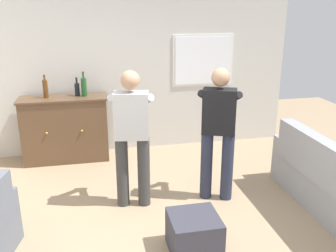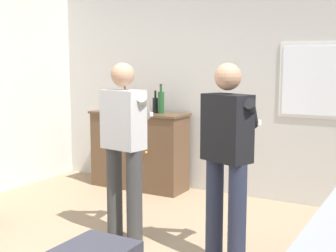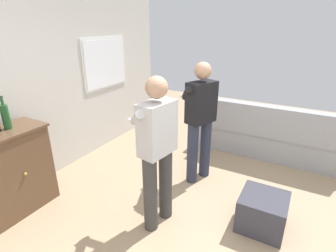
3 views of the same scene
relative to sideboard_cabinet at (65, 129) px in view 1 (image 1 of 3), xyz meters
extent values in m
plane|color=#9E8466|center=(1.16, -2.30, -0.51)|extent=(10.40, 10.40, 0.00)
cube|color=beige|center=(1.16, 0.36, 0.89)|extent=(5.20, 0.12, 2.80)
cube|color=silver|center=(2.30, 0.30, 0.96)|extent=(1.04, 0.02, 0.86)
cube|color=white|center=(2.30, 0.29, 0.96)|extent=(0.96, 0.03, 0.78)
cube|color=gray|center=(2.97, -2.47, 0.16)|extent=(0.18, 2.13, 0.50)
cube|color=gray|center=(3.17, -1.33, -0.19)|extent=(0.55, 0.18, 0.64)
cube|color=brown|center=(0.00, 0.00, -0.02)|extent=(1.29, 0.44, 0.99)
cube|color=brown|center=(0.00, 0.00, 0.50)|extent=(1.33, 0.48, 0.03)
sphere|color=#B79338|center=(-0.26, -0.23, 0.03)|extent=(0.04, 0.04, 0.04)
sphere|color=#B79338|center=(0.26, -0.23, 0.03)|extent=(0.04, 0.04, 0.04)
cylinder|color=#593314|center=(-0.24, 0.03, 0.65)|extent=(0.08, 0.08, 0.27)
cylinder|color=#593314|center=(-0.24, 0.03, 0.81)|extent=(0.03, 0.03, 0.06)
cylinder|color=#262626|center=(-0.24, 0.03, 0.85)|extent=(0.03, 0.03, 0.02)
cylinder|color=black|center=(0.22, 0.05, 0.61)|extent=(0.07, 0.07, 0.20)
cylinder|color=black|center=(0.22, 0.05, 0.74)|extent=(0.03, 0.03, 0.08)
cylinder|color=#262626|center=(0.22, 0.05, 0.79)|extent=(0.03, 0.03, 0.02)
cylinder|color=#1E4C23|center=(0.33, 0.02, 0.65)|extent=(0.08, 0.08, 0.28)
cylinder|color=#1E4C23|center=(0.33, 0.02, 0.83)|extent=(0.03, 0.03, 0.08)
cylinder|color=#262626|center=(0.33, 0.02, 0.88)|extent=(0.03, 0.03, 0.02)
cube|color=#33333D|center=(1.35, -2.66, -0.32)|extent=(0.49, 0.49, 0.39)
cylinder|color=#383838|center=(0.74, -1.59, -0.07)|extent=(0.15, 0.15, 0.88)
cylinder|color=#383838|center=(1.00, -1.63, -0.07)|extent=(0.15, 0.15, 0.88)
cube|color=#B7B7B7|center=(0.87, -1.61, 0.64)|extent=(0.43, 0.28, 0.55)
sphere|color=tan|center=(0.87, -1.61, 1.06)|extent=(0.22, 0.22, 0.22)
cylinder|color=#B7B7B7|center=(0.78, -1.44, 0.75)|extent=(0.37, 0.37, 0.29)
cylinder|color=#B7B7B7|center=(1.01, -1.47, 0.75)|extent=(0.28, 0.43, 0.29)
cube|color=white|center=(0.92, -1.30, 0.67)|extent=(0.15, 0.06, 0.04)
cylinder|color=#282D42|center=(1.80, -1.61, -0.07)|extent=(0.15, 0.15, 0.88)
cylinder|color=#282D42|center=(2.04, -1.70, -0.07)|extent=(0.15, 0.15, 0.88)
cube|color=black|center=(1.92, -1.66, 0.64)|extent=(0.45, 0.35, 0.55)
sphere|color=tan|center=(1.92, -1.66, 1.06)|extent=(0.22, 0.22, 0.22)
cylinder|color=black|center=(1.87, -1.47, 0.75)|extent=(0.42, 0.31, 0.29)
cylinder|color=black|center=(2.09, -1.55, 0.75)|extent=(0.19, 0.45, 0.29)
cube|color=white|center=(2.04, -1.36, 0.67)|extent=(0.15, 0.09, 0.04)
camera|label=1|loc=(0.44, -5.75, 1.88)|focal=40.00mm
camera|label=2|loc=(3.34, -5.17, 1.18)|focal=50.00mm
camera|label=3|loc=(-1.19, -2.87, 1.63)|focal=28.00mm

